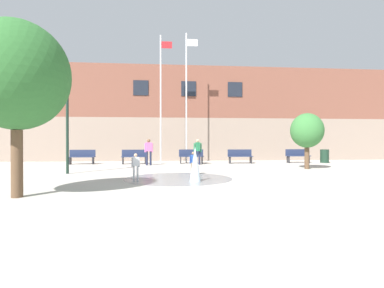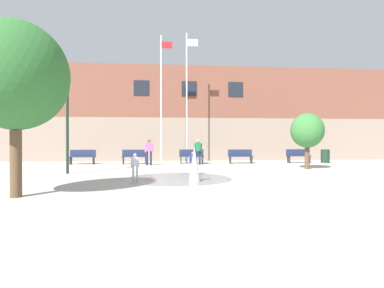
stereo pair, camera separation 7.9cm
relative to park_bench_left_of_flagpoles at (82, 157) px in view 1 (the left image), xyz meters
name	(u,v)px [view 1 (the left image)]	position (x,y,z in m)	size (l,w,h in m)	color
ground_plane	(233,195)	(6.97, -11.61, -0.48)	(100.00, 100.00, 0.00)	#B2ADA3
library_building	(186,116)	(6.97, 5.72, 3.08)	(36.00, 6.05, 7.11)	gray
splash_fountain	(188,170)	(6.02, -8.44, -0.11)	(4.14, 4.14, 1.25)	gray
park_bench_left_of_flagpoles	(82,157)	(0.00, 0.00, 0.00)	(1.60, 0.44, 0.91)	#28282D
park_bench_under_left_flagpole	(134,156)	(3.26, -0.08, 0.00)	(1.60, 0.44, 0.91)	#28282D
park_bench_center	(191,156)	(6.93, 0.05, 0.00)	(1.60, 0.44, 0.91)	#28282D
park_bench_under_right_flagpole	(240,156)	(10.11, -0.24, 0.00)	(1.60, 0.44, 0.91)	#28282D
park_bench_far_right	(298,156)	(14.14, 0.00, 0.00)	(1.60, 0.44, 0.91)	#28282D
child_running	(193,161)	(6.39, -6.65, 0.10)	(0.31, 0.24, 0.99)	#89755B
adult_near_bench	(149,150)	(4.23, -1.22, 0.45)	(0.50, 0.29, 1.59)	#1E233D
child_with_pink_shirt	(136,164)	(4.10, -8.25, 0.10)	(0.31, 0.16, 0.99)	silver
teen_by_trashcan	(198,150)	(7.22, -1.04, 0.45)	(0.50, 0.38, 1.59)	#1E233D
flagpole_left	(161,96)	(4.96, 0.45, 3.99)	(0.80, 0.10, 8.44)	silver
flagpole_right	(187,94)	(6.66, 0.45, 4.09)	(0.80, 0.10, 8.64)	silver
lamp_post_left_lane	(67,114)	(0.88, -5.70, 2.17)	(0.32, 0.32, 4.08)	#192D23
trash_can	(325,156)	(15.92, -0.22, -0.03)	(0.56, 0.56, 0.90)	#193323
street_tree_foreground	(17,76)	(1.41, -11.41, 2.61)	(2.62, 2.62, 4.50)	brown
street_tree_near_building	(307,131)	(12.55, -4.49, 1.51)	(1.69, 1.69, 2.90)	brown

